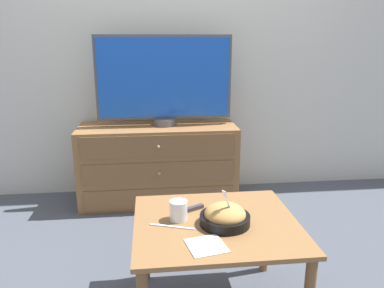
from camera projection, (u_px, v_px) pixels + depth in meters
The scene contains 10 objects.
ground_plane at pixel (173, 187), 3.23m from camera, with size 12.00×12.00×0.00m, color #474C56.
wall_back at pixel (171, 31), 2.91m from camera, with size 12.00×0.05×2.60m.
dresser at pixel (158, 164), 2.90m from camera, with size 1.19×0.44×0.60m.
tv at pixel (164, 80), 2.76m from camera, with size 1.00×0.17×0.67m.
coffee_table at pixel (216, 236), 1.67m from camera, with size 0.72×0.64×0.46m.
takeout_bowl at pixel (225, 216), 1.62m from camera, with size 0.22×0.22×0.17m.
drink_cup at pixel (179, 212), 1.66m from camera, with size 0.08×0.08×0.09m.
napkin at pixel (206, 246), 1.45m from camera, with size 0.17×0.17×0.00m.
knife at pixel (172, 227), 1.60m from camera, with size 0.19×0.08×0.01m.
remote_control at pixel (190, 209), 1.75m from camera, with size 0.13×0.08×0.02m.
Camera 1 is at (-0.18, -3.01, 1.23)m, focal length 35.00 mm.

